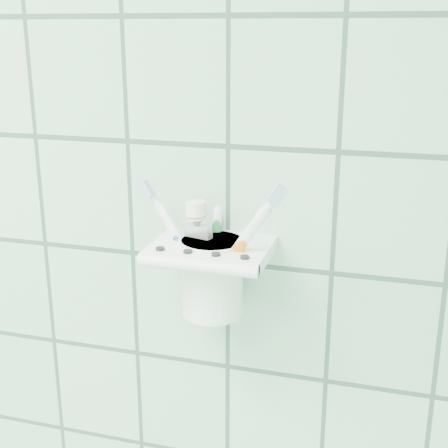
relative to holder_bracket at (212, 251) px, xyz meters
The scene contains 6 objects.
holder_bracket is the anchor object (origin of this frame).
cup 0.03m from the holder_bracket, 98.05° to the left, with size 0.08×0.08×0.09m.
toothbrush_pink 0.02m from the holder_bracket, 26.52° to the right, with size 0.09×0.03×0.17m.
toothbrush_blue 0.02m from the holder_bracket, 150.08° to the left, with size 0.02×0.07×0.18m.
toothbrush_orange 0.04m from the holder_bracket, 163.00° to the left, with size 0.10×0.05×0.20m.
toothpaste_tube 0.02m from the holder_bracket, 138.59° to the left, with size 0.04×0.03×0.13m.
Camera 1 is at (0.85, 0.49, 1.53)m, focal length 50.00 mm.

